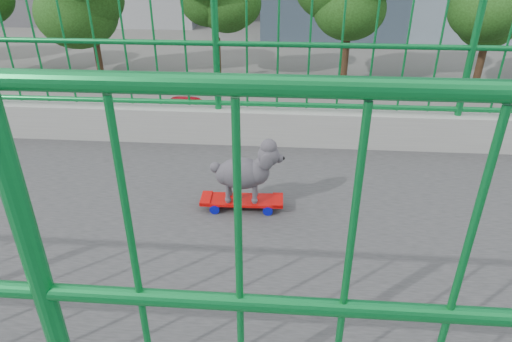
{
  "coord_description": "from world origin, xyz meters",
  "views": [
    {
      "loc": [
        2.21,
        0.6,
        8.66
      ],
      "look_at": [
        -0.89,
        0.36,
        6.98
      ],
      "focal_mm": 31.53,
      "sensor_mm": 36.0,
      "label": 1
    }
  ],
  "objects_px": {
    "car_3": "(395,139)",
    "car_2": "(404,179)",
    "poodle": "(245,171)",
    "car_7": "(315,174)",
    "skateboard": "(242,201)",
    "car_4": "(191,109)",
    "car_1": "(398,227)"
  },
  "relations": [
    {
      "from": "car_3",
      "to": "car_2",
      "type": "bearing_deg",
      "value": 175.0
    },
    {
      "from": "car_3",
      "to": "car_4",
      "type": "bearing_deg",
      "value": 71.29
    },
    {
      "from": "car_4",
      "to": "car_7",
      "type": "xyz_separation_m",
      "value": [
        6.4,
        5.95,
        0.06
      ]
    },
    {
      "from": "car_3",
      "to": "car_7",
      "type": "bearing_deg",
      "value": 132.43
    },
    {
      "from": "skateboard",
      "to": "car_1",
      "type": "height_order",
      "value": "skateboard"
    },
    {
      "from": "car_2",
      "to": "car_4",
      "type": "xyz_separation_m",
      "value": [
        -6.4,
        -9.17,
        0.0
      ]
    },
    {
      "from": "car_1",
      "to": "car_3",
      "type": "relative_size",
      "value": 0.82
    },
    {
      "from": "car_4",
      "to": "car_2",
      "type": "bearing_deg",
      "value": -124.92
    },
    {
      "from": "skateboard",
      "to": "poodle",
      "type": "relative_size",
      "value": 1.15
    },
    {
      "from": "poodle",
      "to": "car_1",
      "type": "distance_m",
      "value": 11.63
    },
    {
      "from": "car_2",
      "to": "car_4",
      "type": "relative_size",
      "value": 1.22
    },
    {
      "from": "skateboard",
      "to": "car_1",
      "type": "distance_m",
      "value": 11.51
    },
    {
      "from": "car_7",
      "to": "poodle",
      "type": "bearing_deg",
      "value": 173.75
    },
    {
      "from": "car_1",
      "to": "car_4",
      "type": "height_order",
      "value": "car_1"
    },
    {
      "from": "poodle",
      "to": "car_7",
      "type": "height_order",
      "value": "poodle"
    },
    {
      "from": "car_4",
      "to": "car_7",
      "type": "bearing_deg",
      "value": -137.11
    },
    {
      "from": "skateboard",
      "to": "car_4",
      "type": "relative_size",
      "value": 0.14
    },
    {
      "from": "poodle",
      "to": "car_3",
      "type": "relative_size",
      "value": 0.09
    },
    {
      "from": "poodle",
      "to": "car_4",
      "type": "height_order",
      "value": "poodle"
    },
    {
      "from": "car_2",
      "to": "car_7",
      "type": "relative_size",
      "value": 0.95
    },
    {
      "from": "poodle",
      "to": "car_7",
      "type": "bearing_deg",
      "value": 172.27
    },
    {
      "from": "car_1",
      "to": "car_7",
      "type": "bearing_deg",
      "value": -143.65
    },
    {
      "from": "car_3",
      "to": "car_7",
      "type": "height_order",
      "value": "car_3"
    },
    {
      "from": "skateboard",
      "to": "car_1",
      "type": "relative_size",
      "value": 0.12
    },
    {
      "from": "car_7",
      "to": "car_3",
      "type": "bearing_deg",
      "value": -47.57
    },
    {
      "from": "skateboard",
      "to": "poodle",
      "type": "height_order",
      "value": "poodle"
    },
    {
      "from": "poodle",
      "to": "car_3",
      "type": "height_order",
      "value": "poodle"
    },
    {
      "from": "poodle",
      "to": "car_2",
      "type": "relative_size",
      "value": 0.1
    },
    {
      "from": "car_1",
      "to": "car_2",
      "type": "distance_m",
      "value": 3.32
    },
    {
      "from": "car_1",
      "to": "car_2",
      "type": "bearing_deg",
      "value": 164.86
    },
    {
      "from": "skateboard",
      "to": "car_7",
      "type": "relative_size",
      "value": 0.11
    },
    {
      "from": "car_1",
      "to": "poodle",
      "type": "bearing_deg",
      "value": -22.49
    }
  ]
}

